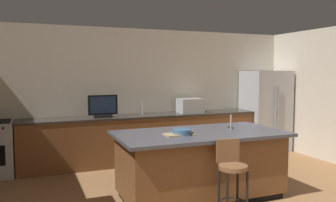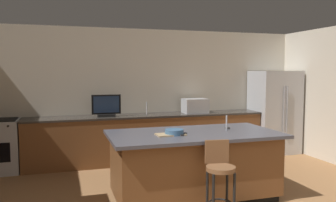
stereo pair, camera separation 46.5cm
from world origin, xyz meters
The scene contains 13 objects.
wall_back centered at (0.00, 4.64, 1.31)m, with size 7.01×0.12×2.61m, color beige.
counter_back centered at (-0.07, 4.26, 0.46)m, with size 4.66×0.62×0.92m.
kitchen_island centered at (0.06, 2.14, 0.47)m, with size 2.34×1.20×0.92m.
refrigerator centered at (2.73, 4.18, 0.89)m, with size 0.92×0.78×1.77m.
microwave centered at (0.91, 4.26, 1.06)m, with size 0.48×0.36×0.29m, color #B7BABF.
tv_monitor centered at (-0.89, 4.20, 1.11)m, with size 0.54×0.16×0.41m.
sink_faucet_back centered at (-0.08, 4.36, 1.04)m, with size 0.02×0.02×0.24m, color #B2B2B7.
sink_faucet_island centered at (0.55, 2.14, 1.03)m, with size 0.02×0.02×0.22m, color #B2B2B7.
bar_stool_center centered at (0.06, 1.34, 0.57)m, with size 0.34×0.36×0.95m.
fruit_bowl centered at (-0.26, 2.05, 0.96)m, with size 0.25×0.25×0.07m, color #3F668C.
cell_phone centered at (0.65, 2.31, 0.93)m, with size 0.07×0.15×0.01m, color black.
tv_remote centered at (-0.15, 2.00, 0.93)m, with size 0.04×0.17×0.02m, color black.
cutting_board centered at (-0.31, 2.05, 0.93)m, with size 0.38×0.22×0.02m, color tan.
Camera 1 is at (-2.10, -2.04, 1.76)m, focal length 36.60 mm.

